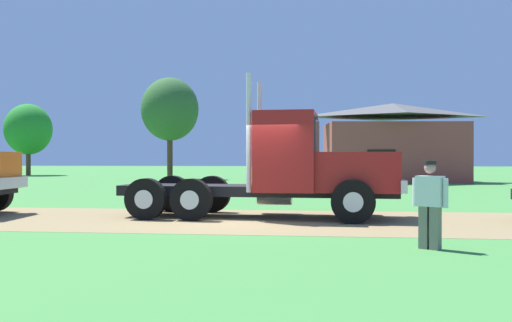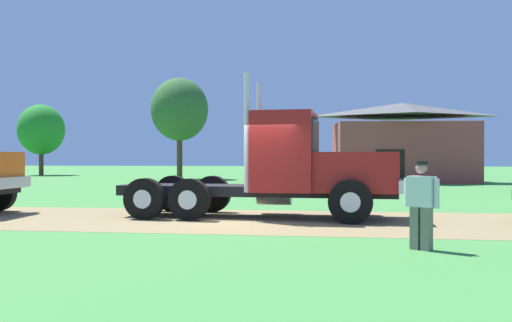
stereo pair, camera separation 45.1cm
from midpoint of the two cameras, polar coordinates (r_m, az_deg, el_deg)
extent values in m
plane|color=#40813B|center=(14.43, -1.41, -6.22)|extent=(200.00, 200.00, 0.00)
cube|color=olive|center=(14.43, -1.41, -6.21)|extent=(120.00, 5.56, 0.01)
cube|color=black|center=(15.14, -0.75, -3.09)|extent=(7.69, 1.89, 0.28)
cube|color=maroon|center=(14.88, 9.63, -1.12)|extent=(2.27, 2.08, 1.06)
cube|color=silver|center=(14.94, 14.00, -2.46)|extent=(0.27, 2.16, 0.32)
cube|color=maroon|center=(14.99, 2.43, 0.95)|extent=(1.70, 2.33, 2.13)
cube|color=#2D3D4C|center=(14.93, 5.53, 2.59)|extent=(0.14, 1.87, 0.94)
cylinder|color=silver|center=(16.02, -0.43, 2.69)|extent=(0.14, 0.14, 3.13)
cylinder|color=silver|center=(14.27, -1.66, 2.99)|extent=(0.14, 0.14, 3.13)
cylinder|color=silver|center=(16.07, 1.17, -3.68)|extent=(1.03, 0.57, 0.52)
cylinder|color=black|center=(16.04, 9.23, -3.59)|extent=(1.12, 0.36, 1.11)
cylinder|color=silver|center=(16.20, 9.23, -3.55)|extent=(0.50, 0.07, 0.50)
cylinder|color=black|center=(13.80, 9.20, -4.22)|extent=(1.12, 0.36, 1.11)
cylinder|color=silver|center=(13.64, 9.19, -4.27)|extent=(0.50, 0.07, 0.50)
cylinder|color=black|center=(16.95, -9.49, -3.38)|extent=(1.12, 0.36, 1.11)
cylinder|color=silver|center=(17.10, -9.32, -3.35)|extent=(0.50, 0.07, 0.50)
cylinder|color=black|center=(14.85, -12.30, -3.90)|extent=(1.12, 0.36, 1.11)
cylinder|color=silver|center=(14.70, -12.53, -3.94)|extent=(0.50, 0.07, 0.50)
cylinder|color=black|center=(16.59, -5.40, -3.46)|extent=(1.12, 0.36, 1.11)
cylinder|color=silver|center=(16.74, -5.26, -3.43)|extent=(0.50, 0.07, 0.50)
cylinder|color=black|center=(14.44, -7.68, -4.02)|extent=(1.12, 0.36, 1.11)
cylinder|color=silver|center=(14.28, -7.87, -4.06)|extent=(0.50, 0.07, 0.50)
cube|color=silver|center=(17.07, -25.33, -2.11)|extent=(0.28, 2.22, 0.32)
cube|color=silver|center=(10.23, 16.54, -3.03)|extent=(0.53, 0.47, 0.55)
sphere|color=#BE7472|center=(10.22, 16.54, -0.69)|extent=(0.21, 0.21, 0.21)
cylinder|color=black|center=(10.22, 16.54, -0.16)|extent=(0.22, 0.22, 0.06)
cube|color=slate|center=(10.25, 17.06, -6.73)|extent=(0.23, 0.24, 0.77)
cube|color=slate|center=(10.33, 16.01, -6.67)|extent=(0.23, 0.24, 0.77)
cylinder|color=silver|center=(10.13, 17.99, -3.23)|extent=(0.10, 0.10, 0.52)
cylinder|color=silver|center=(10.35, 15.11, -3.15)|extent=(0.10, 0.10, 0.52)
cube|color=#953E3B|center=(38.62, 13.82, 0.83)|extent=(9.51, 6.04, 4.02)
pyramid|color=#4E4E4E|center=(38.76, 13.83, 5.19)|extent=(9.99, 6.34, 0.94)
cube|color=black|center=(35.76, 12.63, -0.58)|extent=(1.80, 0.23, 2.20)
cylinder|color=#513823|center=(56.94, -22.92, -0.05)|extent=(0.44, 0.44, 2.66)
ellipsoid|color=#247E27|center=(57.01, -22.92, 3.08)|extent=(4.43, 4.43, 4.88)
cylinder|color=#513823|center=(43.65, -9.29, 0.56)|extent=(0.44, 0.44, 3.71)
ellipsoid|color=#315E2C|center=(43.82, -9.29, 5.37)|extent=(4.53, 4.53, 4.99)
camera|label=1|loc=(0.23, -90.79, 0.00)|focal=38.26mm
camera|label=2|loc=(0.23, 89.21, 0.00)|focal=38.26mm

